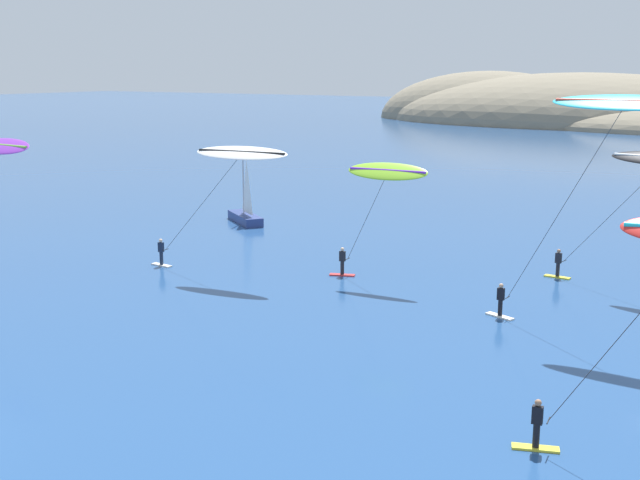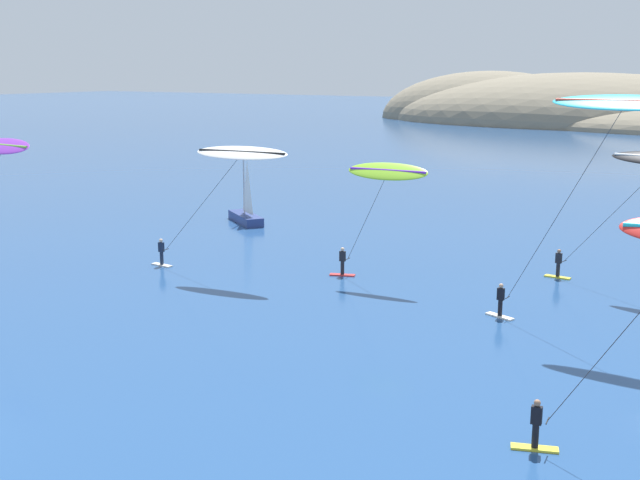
{
  "view_description": "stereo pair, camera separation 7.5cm",
  "coord_description": "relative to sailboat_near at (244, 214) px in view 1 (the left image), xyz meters",
  "views": [
    {
      "loc": [
        23.91,
        -12.88,
        12.0
      ],
      "look_at": [
        2.49,
        22.36,
        3.13
      ],
      "focal_mm": 45.0,
      "sensor_mm": 36.0,
      "label": 1
    },
    {
      "loc": [
        23.97,
        -12.84,
        12.0
      ],
      "look_at": [
        2.49,
        22.36,
        3.13
      ],
      "focal_mm": 45.0,
      "sensor_mm": 36.0,
      "label": 2
    }
  ],
  "objects": [
    {
      "name": "sailboat_near",
      "position": [
        0.0,
        0.0,
        0.0
      ],
      "size": [
        5.4,
        4.24,
        5.7
      ],
      "color": "navy",
      "rests_on": "ground"
    },
    {
      "name": "kitesurfer_white",
      "position": [
        9.68,
        -13.66,
        6.17
      ],
      "size": [
        9.62,
        2.1,
        7.66
      ],
      "color": "silver",
      "rests_on": "ground"
    },
    {
      "name": "headland_island",
      "position": [
        5.83,
        129.43,
        -0.64
      ],
      "size": [
        122.66,
        57.82,
        25.24
      ],
      "color": "#7A705B",
      "rests_on": "ground"
    },
    {
      "name": "kitesurfer_lime",
      "position": [
        17.53,
        -10.36,
        5.19
      ],
      "size": [
        5.95,
        1.54,
        6.85
      ],
      "color": "red",
      "rests_on": "ground"
    },
    {
      "name": "kitesurfer_cyan",
      "position": [
        30.47,
        -13.69,
        9.28
      ],
      "size": [
        9.12,
        1.73,
        10.95
      ],
      "color": "silver",
      "rests_on": "ground"
    }
  ]
}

